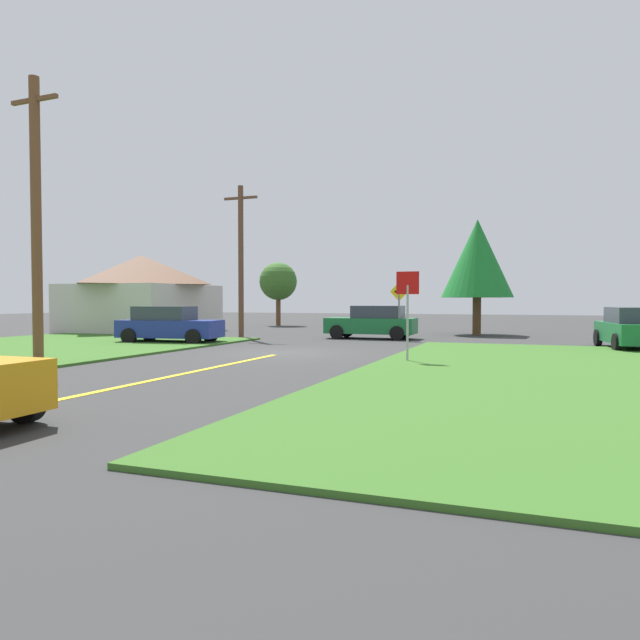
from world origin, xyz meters
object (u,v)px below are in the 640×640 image
at_px(car_on_crossroad, 634,328).
at_px(pine_tree_center, 477,259).
at_px(oak_tree_left, 278,282).
at_px(parked_car_near_building, 169,325).
at_px(direction_sign, 399,304).
at_px(utility_pole_near, 36,217).
at_px(car_approaching_junction, 373,322).
at_px(stop_sign, 408,300).
at_px(utility_pole_mid, 241,259).
at_px(barn, 142,294).

height_order(car_on_crossroad, pine_tree_center, pine_tree_center).
relative_size(oak_tree_left, pine_tree_center, 0.75).
distance_m(car_on_crossroad, oak_tree_left, 26.00).
bearing_deg(parked_car_near_building, direction_sign, 22.82).
bearing_deg(car_on_crossroad, utility_pole_near, 116.16).
bearing_deg(car_approaching_junction, stop_sign, 109.47).
relative_size(direction_sign, oak_tree_left, 0.59).
bearing_deg(direction_sign, utility_pole_near, -120.75).
xyz_separation_m(parked_car_near_building, oak_tree_left, (-2.88, 17.83, 2.46)).
distance_m(parked_car_near_building, pine_tree_center, 16.69).
bearing_deg(stop_sign, car_approaching_junction, -71.84).
xyz_separation_m(direction_sign, pine_tree_center, (3.00, 5.71, 2.43)).
relative_size(parked_car_near_building, car_on_crossroad, 1.03).
bearing_deg(car_on_crossroad, pine_tree_center, 33.90).
xyz_separation_m(car_on_crossroad, utility_pole_near, (-17.61, -11.69, 3.58)).
height_order(stop_sign, car_approaching_junction, stop_sign).
height_order(utility_pole_mid, barn, utility_pole_mid).
xyz_separation_m(car_on_crossroad, direction_sign, (-9.59, 1.79, 0.90)).
xyz_separation_m(utility_pole_near, pine_tree_center, (11.03, 19.19, -0.25)).
height_order(stop_sign, utility_pole_near, utility_pole_near).
relative_size(car_approaching_junction, direction_sign, 1.60).
distance_m(stop_sign, direction_sign, 9.95).
distance_m(stop_sign, car_on_crossroad, 10.67).
bearing_deg(oak_tree_left, car_on_crossroad, -33.59).
distance_m(car_on_crossroad, utility_pole_near, 21.44).
height_order(utility_pole_near, utility_pole_mid, utility_pole_near).
xyz_separation_m(car_approaching_junction, car_on_crossroad, (11.07, -2.51, 0.00)).
bearing_deg(car_approaching_junction, pine_tree_center, -133.21).
height_order(utility_pole_near, barn, utility_pole_near).
relative_size(parked_car_near_building, pine_tree_center, 0.74).
bearing_deg(car_on_crossroad, direction_sign, 72.02).
distance_m(utility_pole_mid, oak_tree_left, 14.41).
bearing_deg(barn, utility_pole_mid, -20.77).
bearing_deg(utility_pole_mid, stop_sign, -39.72).
bearing_deg(stop_sign, pine_tree_center, -94.65).
height_order(utility_pole_near, pine_tree_center, utility_pole_near).
bearing_deg(utility_pole_near, direction_sign, 59.25).
distance_m(car_approaching_junction, parked_car_near_building, 9.70).
bearing_deg(parked_car_near_building, stop_sign, -28.05).
relative_size(parked_car_near_building, oak_tree_left, 0.98).
xyz_separation_m(car_on_crossroad, utility_pole_mid, (-17.29, 0.58, 3.11)).
bearing_deg(utility_pole_near, car_on_crossroad, 33.57).
distance_m(pine_tree_center, barn, 19.57).
distance_m(utility_pole_near, direction_sign, 15.91).
bearing_deg(utility_pole_mid, pine_tree_center, 32.86).
xyz_separation_m(stop_sign, car_on_crossroad, (7.14, 7.85, -1.10)).
bearing_deg(utility_pole_near, parked_car_near_building, 97.45).
relative_size(car_on_crossroad, utility_pole_mid, 0.59).
xyz_separation_m(parked_car_near_building, barn, (-7.02, 7.27, 1.48)).
bearing_deg(car_approaching_junction, parked_car_near_building, 37.03).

